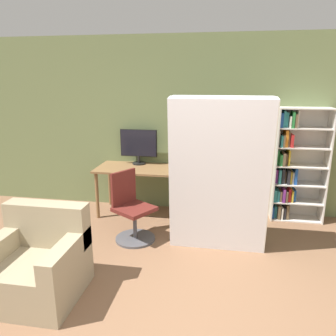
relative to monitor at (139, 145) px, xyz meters
name	(u,v)px	position (x,y,z in m)	size (l,w,h in m)	color
wall_back	(205,126)	(1.02, 0.15, 0.29)	(8.00, 0.06, 2.70)	#6B7A4C
desk	(142,173)	(0.09, -0.22, -0.40)	(1.37, 0.69, 0.75)	brown
monitor	(139,145)	(0.00, 0.00, 0.00)	(0.59, 0.21, 0.55)	black
office_chair	(132,213)	(0.17, -1.07, -0.69)	(0.61, 0.61, 0.91)	#4C4C51
bookshelf	(293,166)	(2.34, -0.01, -0.24)	(0.74, 0.33, 1.67)	beige
mattress_near	(220,178)	(1.28, -1.19, -0.12)	(1.17, 0.40, 1.87)	silver
mattress_far	(220,174)	(1.28, -1.01, -0.12)	(1.17, 0.29, 1.87)	silver
armchair	(38,263)	(-0.42, -2.33, -0.74)	(0.85, 0.80, 0.85)	gray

